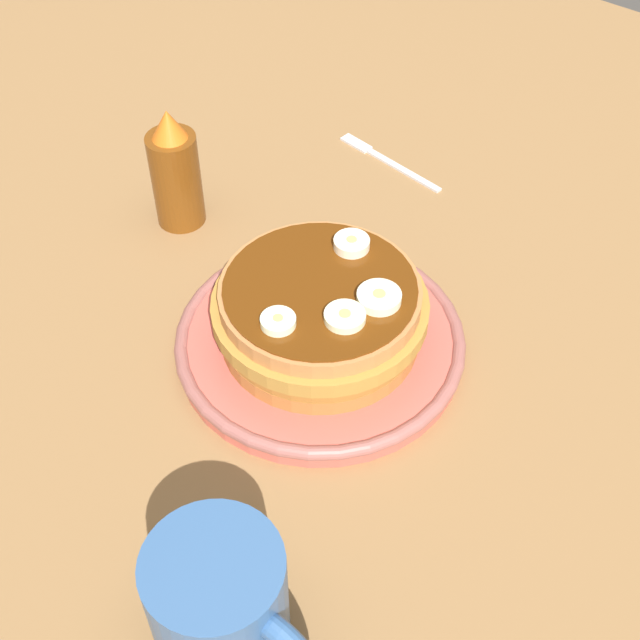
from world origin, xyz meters
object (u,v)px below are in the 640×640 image
object	(u,v)px
plate	(320,341)
syrup_bottle	(175,173)
banana_slice_0	(274,319)
banana_slice_1	(379,298)
fork	(384,158)
banana_slice_2	(345,317)
banana_slice_3	(352,244)
pancake_stack	(323,313)
coffee_mug	(223,605)

from	to	relation	value
plate	syrup_bottle	bearing A→B (deg)	166.40
banana_slice_0	syrup_bottle	distance (cm)	22.56
banana_slice_1	fork	world-z (taller)	banana_slice_1
plate	banana_slice_0	size ratio (longest dim) A/B	8.91
banana_slice_2	syrup_bottle	world-z (taller)	syrup_bottle
banana_slice_1	banana_slice_3	bearing A→B (deg)	145.59
plate	fork	size ratio (longest dim) A/B	1.81
pancake_stack	banana_slice_1	xyz separation A→B (cm)	(4.16, 1.40, 3.12)
coffee_mug	banana_slice_0	bearing A→B (deg)	121.61
banana_slice_3	fork	bearing A→B (deg)	117.22
banana_slice_0	banana_slice_1	distance (cm)	8.08
plate	pancake_stack	xyz separation A→B (cm)	(0.25, 0.11, 3.38)
fork	plate	bearing A→B (deg)	-66.28
banana_slice_0	coffee_mug	xyz separation A→B (cm)	(10.88, -17.68, -2.64)
banana_slice_0	banana_slice_1	bearing A→B (deg)	53.18
banana_slice_2	pancake_stack	bearing A→B (deg)	152.78
syrup_bottle	fork	bearing A→B (deg)	63.07
banana_slice_1	banana_slice_3	world-z (taller)	same
coffee_mug	banana_slice_3	bearing A→B (deg)	112.07
banana_slice_3	banana_slice_1	bearing A→B (deg)	-34.41
pancake_stack	banana_slice_1	world-z (taller)	banana_slice_1
banana_slice_3	coffee_mug	xyz separation A→B (cm)	(11.23, -27.70, -2.71)
banana_slice_1	fork	distance (cm)	28.38
coffee_mug	syrup_bottle	bearing A→B (deg)	138.33
banana_slice_0	banana_slice_3	size ratio (longest dim) A/B	0.91
fork	banana_slice_1	bearing A→B (deg)	-56.52
plate	banana_slice_1	distance (cm)	8.01
coffee_mug	syrup_bottle	xyz separation A→B (cm)	(-31.02, 27.61, 0.51)
banana_slice_0	fork	bearing A→B (deg)	109.32
plate	banana_slice_3	distance (cm)	8.30
banana_slice_2	fork	xyz separation A→B (cm)	(-14.25, 25.96, -7.24)
banana_slice_3	coffee_mug	bearing A→B (deg)	-67.93
banana_slice_2	fork	distance (cm)	30.49
banana_slice_0	coffee_mug	world-z (taller)	coffee_mug
plate	banana_slice_0	bearing A→B (deg)	-94.96
pancake_stack	syrup_bottle	distance (cm)	21.40
coffee_mug	syrup_bottle	distance (cm)	41.54
banana_slice_0	banana_slice_3	distance (cm)	10.03
pancake_stack	banana_slice_1	size ratio (longest dim) A/B	5.04
pancake_stack	banana_slice_1	distance (cm)	5.39
banana_slice_1	coffee_mug	bearing A→B (deg)	-75.95
plate	coffee_mug	size ratio (longest dim) A/B	1.97
syrup_bottle	banana_slice_0	bearing A→B (deg)	-26.25
banana_slice_2	fork	bearing A→B (deg)	118.76
banana_slice_0	banana_slice_3	world-z (taller)	banana_slice_3
coffee_mug	fork	distance (cm)	51.77
banana_slice_2	fork	world-z (taller)	banana_slice_2
fork	syrup_bottle	bearing A→B (deg)	-116.93
plate	pancake_stack	world-z (taller)	pancake_stack
banana_slice_1	banana_slice_3	distance (cm)	6.29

